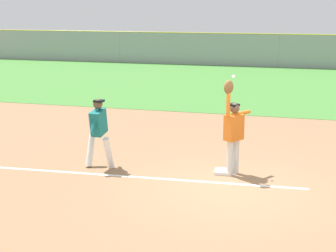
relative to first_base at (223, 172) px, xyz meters
The scene contains 10 objects.
ground_plane 0.99m from the first_base, 72.26° to the right, with size 71.20×71.20×0.00m, color #936D4C.
outfield_grass 13.83m from the first_base, 88.75° to the left, with size 42.30×14.60×0.01m, color #478438.
chalk_foul_line 4.10m from the first_base, 167.32° to the right, with size 12.00×0.10×0.01m, color white.
first_base is the anchor object (origin of this frame).
fielder 1.10m from the first_base, ahead, with size 0.59×0.80×2.28m.
runner 3.17m from the first_base, behind, with size 0.72×0.84×1.72m.
baseball 2.28m from the first_base, 56.11° to the left, with size 0.07×0.07×0.07m, color white.
outfield_fence 21.16m from the first_base, 89.18° to the left, with size 42.38×0.08×2.11m.
parked_car_black 25.30m from the first_base, 105.26° to the left, with size 4.47×2.25×1.25m.
parked_car_green 24.84m from the first_base, 93.25° to the left, with size 4.43×2.18×1.25m.
Camera 1 is at (1.34, -10.46, 3.96)m, focal length 53.96 mm.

